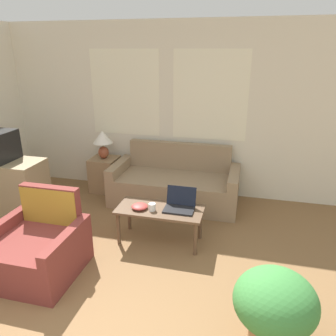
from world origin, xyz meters
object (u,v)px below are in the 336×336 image
armchair (38,249)px  coffee_table (160,213)px  table_lamp (103,140)px  laptop (180,204)px  couch (175,185)px  snack_bowl (140,206)px  potted_plant (274,306)px  cup_navy (152,207)px

armchair → coffee_table: size_ratio=0.86×
table_lamp → laptop: (1.50, -1.20, -0.36)m
couch → coffee_table: bearing=-86.4°
snack_bowl → potted_plant: 1.90m
armchair → laptop: armchair is taller
table_lamp → couch: bearing=-5.8°
coffee_table → cup_navy: size_ratio=11.83×
cup_navy → potted_plant: bearing=-43.0°
couch → cup_navy: size_ratio=21.75×
couch → snack_bowl: couch is taller
coffee_table → snack_bowl: 0.25m
couch → snack_bowl: (-0.16, -1.19, 0.20)m
cup_navy → armchair: bearing=-142.5°
laptop → coffee_table: bearing=-166.0°
table_lamp → laptop: table_lamp is taller
couch → cup_navy: couch is taller
cup_navy → coffee_table: bearing=40.0°
cup_navy → laptop: bearing=21.7°
snack_bowl → coffee_table: bearing=13.5°
couch → coffee_table: 1.14m
laptop → snack_bowl: laptop is taller
laptop → armchair: bearing=-145.7°
cup_navy → snack_bowl: bearing=176.9°
laptop → cup_navy: laptop is taller
armchair → cup_navy: size_ratio=10.12×
coffee_table → snack_bowl: snack_bowl is taller
coffee_table → laptop: 0.26m
coffee_table → potted_plant: size_ratio=1.46×
laptop → snack_bowl: 0.47m
snack_bowl → couch: bearing=82.4°
couch → table_lamp: bearing=174.2°
table_lamp → snack_bowl: 1.72m
couch → cup_navy: 1.22m
couch → laptop: (0.30, -1.08, 0.23)m
coffee_table → laptop: bearing=14.0°
table_lamp → potted_plant: size_ratio=0.64×
couch → laptop: couch is taller
coffee_table → cup_navy: (-0.08, -0.06, 0.10)m
cup_navy → snack_bowl: size_ratio=0.45×
couch → coffee_table: (0.07, -1.14, 0.12)m
laptop → snack_bowl: (-0.46, -0.11, -0.03)m
coffee_table → laptop: laptop is taller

